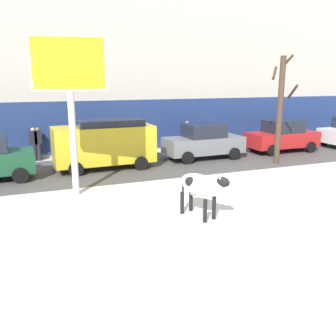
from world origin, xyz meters
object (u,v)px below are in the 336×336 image
object	(u,v)px
pedestrian_by_cars	(34,144)
bare_tree_left_lot	(280,108)
billboard	(69,74)
car_red_sedan	(282,136)
pedestrian_near_billboard	(39,144)
car_grey_sedan	(204,142)
car_yellow_van	(104,143)
pedestrian_far_left	(187,135)
cow_holstein	(199,186)

from	to	relation	value
pedestrian_by_cars	bare_tree_left_lot	world-z (taller)	bare_tree_left_lot
billboard	car_red_sedan	world-z (taller)	billboard
pedestrian_near_billboard	bare_tree_left_lot	xyz separation A→B (m)	(11.12, -5.07, 1.90)
car_grey_sedan	bare_tree_left_lot	size ratio (longest dim) A/B	0.80
car_yellow_van	pedestrian_far_left	distance (m)	6.38
cow_holstein	pedestrian_near_billboard	xyz separation A→B (m)	(-4.14, 10.34, -0.12)
car_red_sedan	pedestrian_near_billboard	bearing A→B (deg)	168.89
car_grey_sedan	pedestrian_near_billboard	xyz separation A→B (m)	(-8.18, 2.68, -0.03)
pedestrian_near_billboard	pedestrian_far_left	distance (m)	8.44
pedestrian_by_cars	car_yellow_van	bearing A→B (deg)	-44.66
car_grey_sedan	pedestrian_far_left	world-z (taller)	car_grey_sedan
car_red_sedan	pedestrian_far_left	distance (m)	5.56
pedestrian_near_billboard	car_grey_sedan	bearing A→B (deg)	-18.16
pedestrian_near_billboard	pedestrian_far_left	xyz separation A→B (m)	(8.44, 0.00, 0.00)
car_grey_sedan	car_red_sedan	world-z (taller)	same
cow_holstein	bare_tree_left_lot	xyz separation A→B (m)	(6.98, 5.27, 1.78)
car_yellow_van	pedestrian_near_billboard	world-z (taller)	car_yellow_van
car_yellow_van	pedestrian_far_left	bearing A→B (deg)	28.15
billboard	bare_tree_left_lot	bearing A→B (deg)	8.90
cow_holstein	pedestrian_by_cars	xyz separation A→B (m)	(-4.37, 10.34, -0.12)
pedestrian_far_left	pedestrian_near_billboard	bearing A→B (deg)	180.00
car_red_sedan	pedestrian_near_billboard	size ratio (longest dim) A/B	2.45
cow_holstein	pedestrian_far_left	size ratio (longest dim) A/B	1.11
billboard	car_red_sedan	bearing A→B (deg)	18.08
car_red_sedan	pedestrian_far_left	size ratio (longest dim) A/B	2.45
billboard	bare_tree_left_lot	xyz separation A→B (m)	(10.16, 1.59, -1.54)
billboard	pedestrian_far_left	bearing A→B (deg)	41.70
pedestrian_near_billboard	bare_tree_left_lot	bearing A→B (deg)	-24.51
car_grey_sedan	pedestrian_near_billboard	size ratio (longest dim) A/B	2.45
car_yellow_van	car_grey_sedan	bearing A→B (deg)	3.45
car_yellow_van	billboard	bearing A→B (deg)	-116.94
pedestrian_near_billboard	pedestrian_by_cars	bearing A→B (deg)	180.00
cow_holstein	pedestrian_by_cars	bearing A→B (deg)	112.91
bare_tree_left_lot	car_grey_sedan	bearing A→B (deg)	140.92
car_red_sedan	pedestrian_far_left	world-z (taller)	car_red_sedan
billboard	pedestrian_by_cars	bearing A→B (deg)	100.10
car_grey_sedan	pedestrian_far_left	xyz separation A→B (m)	(0.25, 2.68, -0.03)
car_grey_sedan	pedestrian_near_billboard	bearing A→B (deg)	161.84
car_yellow_van	bare_tree_left_lot	world-z (taller)	bare_tree_left_lot
pedestrian_near_billboard	pedestrian_by_cars	size ratio (longest dim) A/B	1.00
billboard	pedestrian_far_left	xyz separation A→B (m)	(7.48, 6.66, -3.43)
cow_holstein	pedestrian_near_billboard	distance (m)	11.14
pedestrian_far_left	bare_tree_left_lot	bearing A→B (deg)	-62.10
bare_tree_left_lot	cow_holstein	bearing A→B (deg)	-142.94
car_grey_sedan	pedestrian_by_cars	distance (m)	8.83
cow_holstein	pedestrian_by_cars	world-z (taller)	pedestrian_by_cars
pedestrian_near_billboard	pedestrian_by_cars	world-z (taller)	same
car_red_sedan	pedestrian_by_cars	size ratio (longest dim) A/B	2.45
pedestrian_by_cars	car_grey_sedan	bearing A→B (deg)	-17.70
billboard	pedestrian_by_cars	world-z (taller)	billboard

